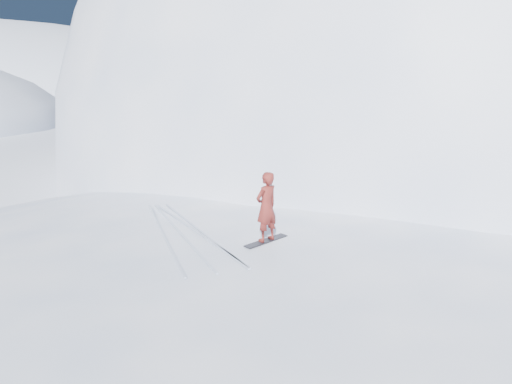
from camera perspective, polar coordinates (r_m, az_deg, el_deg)
The scene contains 7 objects.
near_ridge at distance 13.59m, azimuth 3.02°, elevation -15.06°, with size 36.00×28.00×4.80m, color white.
summit_peak at distance 42.77m, azimuth 20.16°, elevation 4.79°, with size 60.00×56.00×56.00m, color white.
peak_shoulder at distance 31.67m, azimuth 8.65°, elevation 2.30°, with size 28.00×24.00×18.00m, color white.
wind_bumps at distance 12.50m, azimuth -2.75°, elevation -17.96°, with size 16.00×14.40×1.00m.
snowboard at distance 12.19m, azimuth 1.28°, elevation -6.11°, with size 1.39×0.26×0.02m, color black.
snowboarder at distance 11.89m, azimuth 1.30°, elevation -1.86°, with size 0.68×0.45×1.86m, color maroon.
board_tracks at distance 13.01m, azimuth -8.91°, elevation -4.88°, with size 2.02×5.99×0.04m.
Camera 1 is at (-2.85, -8.15, 6.76)m, focal length 32.00 mm.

